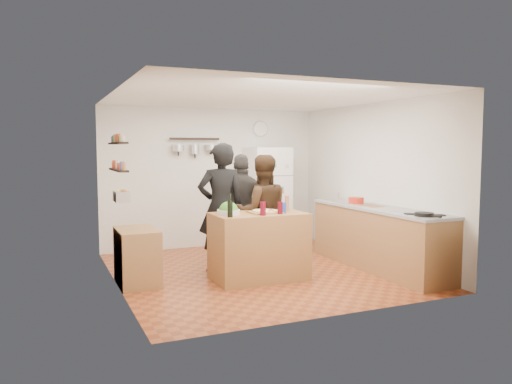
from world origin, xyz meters
name	(u,v)px	position (x,y,z in m)	size (l,w,h in m)	color
room_shell	(248,184)	(0.00, 0.39, 1.25)	(4.20, 4.20, 4.20)	brown
prep_island	(259,246)	(-0.17, -0.40, 0.46)	(1.25, 0.72, 0.91)	#925C35
pizza_board	(265,212)	(-0.09, -0.42, 0.92)	(0.42, 0.34, 0.02)	olive
pizza	(265,211)	(-0.09, -0.42, 0.94)	(0.34, 0.34, 0.02)	#D3BC8B
salad_bowl	(229,212)	(-0.59, -0.35, 0.94)	(0.31, 0.31, 0.06)	silver
wine_bottle	(230,209)	(-0.67, -0.62, 1.01)	(0.07, 0.07, 0.21)	black
wine_glass_near	(263,208)	(-0.22, -0.64, 1.00)	(0.08, 0.08, 0.18)	#5A0717
wine_glass_far	(280,208)	(0.05, -0.60, 0.99)	(0.07, 0.07, 0.16)	#4F0613
pepper_mill	(287,204)	(0.28, -0.35, 1.00)	(0.06, 0.06, 0.19)	#965B3F
salt_canister	(283,208)	(0.13, -0.52, 0.98)	(0.09, 0.09, 0.14)	#1C3A9C
person_left	(221,208)	(-0.50, 0.22, 0.93)	(0.68, 0.45, 1.86)	black
person_center	(262,213)	(0.07, 0.04, 0.85)	(0.82, 0.64, 1.69)	black
person_back	(242,208)	(0.00, 0.64, 0.85)	(0.99, 0.41, 1.70)	#2A2725
counter_run	(378,238)	(1.70, -0.55, 0.45)	(0.63, 2.63, 0.90)	#9E7042
stove_top	(425,216)	(1.70, -1.50, 0.91)	(0.60, 0.62, 0.02)	white
skillet	(424,214)	(1.60, -1.60, 0.94)	(0.24, 0.24, 0.05)	black
sink	(347,202)	(1.70, 0.30, 0.92)	(0.50, 0.80, 0.03)	silver
cutting_board	(372,207)	(1.70, -0.39, 0.91)	(0.30, 0.40, 0.02)	brown
red_bowl	(356,201)	(1.65, -0.04, 0.97)	(0.24, 0.24, 0.10)	red
fridge	(268,197)	(0.95, 1.75, 0.90)	(0.70, 0.68, 1.80)	white
wall_clock	(260,129)	(0.95, 2.08, 2.15)	(0.30, 0.30, 0.03)	silver
spice_shelf_lower	(118,170)	(-1.93, 0.20, 1.50)	(0.12, 1.00, 0.03)	black
spice_shelf_upper	(118,143)	(-1.93, 0.20, 1.85)	(0.12, 1.00, 0.03)	black
produce_basket	(121,196)	(-1.90, 0.20, 1.15)	(0.18, 0.35, 0.14)	silver
side_table	(137,256)	(-1.74, 0.02, 0.36)	(0.50, 0.80, 0.73)	olive
pot_rack	(195,139)	(-0.35, 2.00, 1.95)	(0.90, 0.04, 0.04)	black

